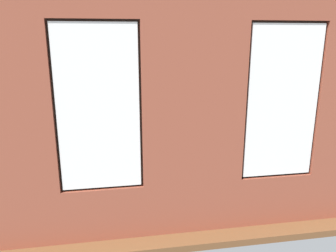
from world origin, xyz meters
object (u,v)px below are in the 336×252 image
potted_plant_foreground_right (66,126)px  cup_ceramic (144,151)px  tv_flatscreen (33,134)px  remote_silver (185,146)px  media_console (36,166)px  potted_plant_by_left_couch (224,130)px  potted_plant_mid_room_small (194,137)px  potted_plant_between_couches (214,177)px  potted_plant_near_tv (56,162)px  couch_left (262,146)px  couch_by_window (133,191)px  remote_black (156,148)px  coffee_table (166,152)px  candle_jar (166,147)px  table_plant_small (173,145)px  potted_plant_corner_near_left (239,112)px

potted_plant_foreground_right → cup_ceramic: bearing=131.0°
tv_flatscreen → remote_silver: bearing=-174.8°
media_console → potted_plant_by_left_couch: size_ratio=2.11×
media_console → potted_plant_mid_room_small: potted_plant_mid_room_small is taller
media_console → potted_plant_between_couches: bearing=155.2°
cup_ceramic → potted_plant_mid_room_small: 1.39m
cup_ceramic → potted_plant_foreground_right: (1.76, -2.02, 0.05)m
remote_silver → potted_plant_near_tv: size_ratio=0.14×
couch_left → potted_plant_by_left_couch: bearing=-164.7°
couch_by_window → potted_plant_between_couches: size_ratio=1.49×
cup_ceramic → potted_plant_foreground_right: bearing=-49.0°
remote_silver → tv_flatscreen: (2.95, 0.27, 0.48)m
couch_by_window → remote_black: (-0.59, -1.69, 0.11)m
couch_by_window → potted_plant_mid_room_small: couch_by_window is taller
couch_left → tv_flatscreen: (4.68, 0.26, 0.59)m
remote_black → media_console: (2.33, 0.23, -0.16)m
remote_black → potted_plant_near_tv: (1.78, 1.24, 0.27)m
coffee_table → remote_silver: (-0.42, -0.15, 0.06)m
cup_ceramic → candle_jar: (-0.46, -0.12, 0.01)m
remote_black → potted_plant_near_tv: 2.19m
table_plant_small → potted_plant_foreground_right: potted_plant_foreground_right is taller
coffee_table → potted_plant_near_tv: size_ratio=1.28×
table_plant_small → potted_plant_near_tv: potted_plant_near_tv is taller
remote_black → potted_plant_between_couches: bearing=-22.3°
table_plant_small → tv_flatscreen: (2.64, -0.00, 0.36)m
couch_left → coffee_table: bearing=-87.6°
cup_ceramic → remote_black: bearing=-139.7°
potted_plant_near_tv → coffee_table: bearing=-150.1°
couch_by_window → potted_plant_between_couches: potted_plant_between_couches is taller
table_plant_small → potted_plant_between_couches: (-0.42, 1.41, -0.10)m
potted_plant_corner_near_left → potted_plant_between_couches: bearing=63.1°
potted_plant_near_tv → candle_jar: bearing=-150.1°
remote_black → potted_plant_near_tv: potted_plant_near_tv is taller
couch_by_window → potted_plant_mid_room_small: bearing=-124.8°
couch_left → potted_plant_foreground_right: (4.38, -1.77, 0.20)m
remote_black → remote_silver: same height
couch_left → table_plant_small: bearing=-83.9°
media_console → tv_flatscreen: tv_flatscreen is taller
remote_silver → potted_plant_by_left_couch: potted_plant_by_left_couch is taller
cup_ceramic → table_plant_small: table_plant_small is taller
potted_plant_corner_near_left → potted_plant_near_tv: (4.28, 3.08, 0.01)m
candle_jar → potted_plant_near_tv: 2.29m
coffee_table → potted_plant_by_left_couch: (-1.76, -1.49, -0.04)m
media_console → potted_plant_by_left_couch: media_console is taller
potted_plant_between_couches → potted_plant_near_tv: (2.51, -0.40, 0.26)m
couch_left → potted_plant_by_left_couch: size_ratio=3.44×
couch_left → potted_plant_mid_room_small: 1.51m
couch_left → potted_plant_between_couches: size_ratio=1.56×
couch_left → tv_flatscreen: 4.73m
cup_ceramic → tv_flatscreen: tv_flatscreen is taller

